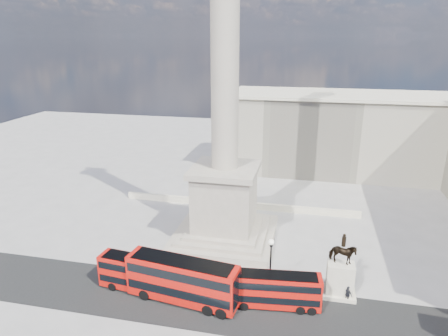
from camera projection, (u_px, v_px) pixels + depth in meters
name	position (u px, v px, depth m)	size (l,w,h in m)	color
ground	(217.00, 255.00, 53.10)	(180.00, 180.00, 0.00)	#999691
asphalt_road	(241.00, 308.00, 42.82)	(120.00, 9.00, 0.01)	black
nelsons_column	(225.00, 152.00, 53.68)	(14.00, 14.00, 49.85)	#A79D8B
balustrade_wall	(238.00, 204.00, 67.77)	(40.00, 0.60, 1.10)	beige
building_northeast	(353.00, 134.00, 83.56)	(51.00, 17.00, 16.60)	beige
red_bus_a	(143.00, 275.00, 45.00)	(10.32, 3.41, 4.11)	red
red_bus_b	(183.00, 280.00, 43.12)	(12.65, 4.48, 5.02)	red
red_bus_c	(275.00, 290.00, 42.44)	(9.86, 3.21, 3.93)	red
victorian_lamp	(270.00, 264.00, 43.42)	(0.61, 0.61, 7.13)	black
equestrian_statue	(340.00, 275.00, 44.12)	(3.65, 2.74, 7.69)	beige
pedestrian_crossing	(348.00, 294.00, 43.50)	(1.14, 0.47, 1.94)	black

